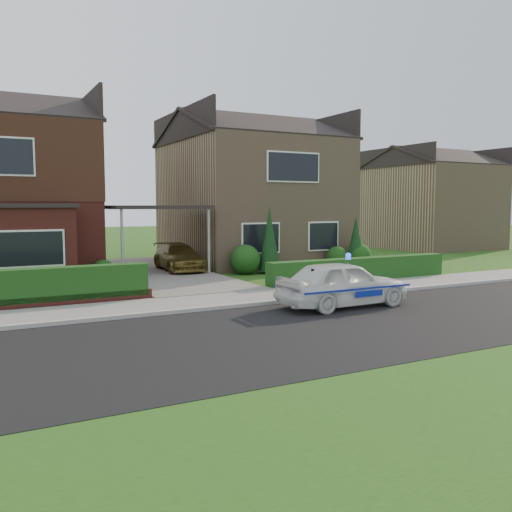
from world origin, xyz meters
TOP-DOWN VIEW (x-y plane):
  - ground at (0.00, 0.00)m, footprint 120.00×120.00m
  - road at (0.00, 0.00)m, footprint 60.00×6.00m
  - kerb at (0.00, 3.05)m, footprint 60.00×0.16m
  - sidewalk at (0.00, 4.10)m, footprint 60.00×2.00m
  - grass_verge at (0.00, -5.00)m, footprint 60.00×4.00m
  - driveway at (0.00, 11.00)m, footprint 3.80×12.00m
  - house_right at (5.80, 13.99)m, footprint 7.50×8.06m
  - carport_link at (0.00, 10.95)m, footprint 3.80×3.00m
  - dwarf_wall at (-5.80, 5.30)m, footprint 7.70×0.25m
  - hedge_left at (-5.80, 5.45)m, footprint 7.50×0.55m
  - hedge_right at (5.80, 5.35)m, footprint 7.50×0.55m
  - shrub_left_mid at (-4.00, 9.30)m, footprint 1.32×1.32m
  - shrub_left_near at (-2.40, 9.60)m, footprint 0.84×0.84m
  - shrub_right_near at (3.20, 9.40)m, footprint 1.20×1.20m
  - shrub_right_mid at (7.80, 9.50)m, footprint 0.96×0.96m
  - shrub_right_far at (8.80, 9.20)m, footprint 1.08×1.08m
  - conifer_a at (4.20, 9.20)m, footprint 0.90×0.90m
  - conifer_b at (8.60, 9.20)m, footprint 0.90×0.90m
  - neighbour_right at (20.00, 16.00)m, footprint 6.50×7.00m
  - police_car at (2.37, 1.83)m, footprint 3.44×3.76m
  - driveway_car at (1.00, 11.14)m, footprint 1.74×3.75m
  - potted_plant_b at (-5.16, 7.04)m, footprint 0.48×0.45m
  - potted_plant_c at (-4.30, 6.00)m, footprint 0.53×0.53m

SIDE VIEW (x-z plane):
  - ground at x=0.00m, z-range 0.00..0.00m
  - road at x=0.00m, z-range -0.01..0.01m
  - grass_verge at x=0.00m, z-range -0.01..0.01m
  - hedge_left at x=-5.80m, z-range -0.45..0.45m
  - hedge_right at x=5.80m, z-range -0.40..0.40m
  - sidewalk at x=0.00m, z-range 0.00..0.10m
  - kerb at x=0.00m, z-range 0.00..0.12m
  - driveway at x=0.00m, z-range 0.00..0.12m
  - dwarf_wall at x=-5.80m, z-range 0.00..0.36m
  - potted_plant_b at x=-5.16m, z-range 0.00..0.68m
  - potted_plant_c at x=-4.30m, z-range 0.00..0.78m
  - shrub_left_near at x=-2.40m, z-range 0.00..0.84m
  - shrub_right_mid at x=7.80m, z-range 0.00..0.96m
  - shrub_right_far at x=8.80m, z-range 0.00..1.08m
  - shrub_right_near at x=3.20m, z-range 0.00..1.20m
  - police_car at x=2.37m, z-range -0.08..1.36m
  - driveway_car at x=1.00m, z-range 0.12..1.18m
  - shrub_left_mid at x=-4.00m, z-range 0.00..1.32m
  - conifer_b at x=8.60m, z-range 0.00..2.20m
  - conifer_a at x=4.20m, z-range 0.00..2.60m
  - neighbour_right at x=20.00m, z-range 0.00..5.20m
  - carport_link at x=0.00m, z-range 1.27..4.04m
  - house_right at x=5.80m, z-range 0.04..7.29m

